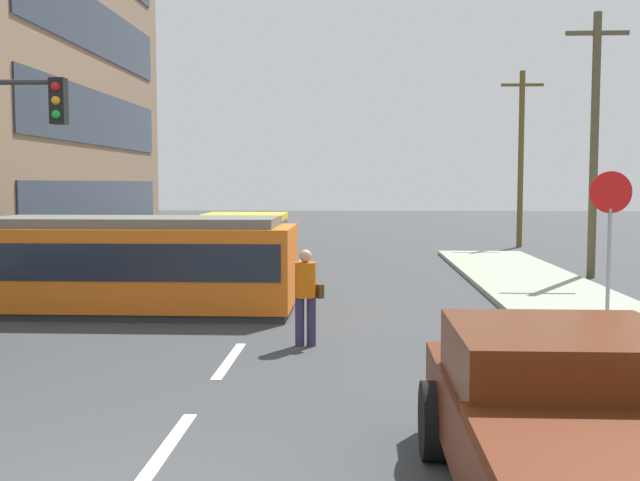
# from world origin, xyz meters

# --- Properties ---
(ground_plane) EXTENTS (120.00, 120.00, 0.00)m
(ground_plane) POSITION_xyz_m (0.00, 10.00, 0.00)
(ground_plane) COLOR #373A3C
(lane_stripe_1) EXTENTS (0.16, 2.40, 0.01)m
(lane_stripe_1) POSITION_xyz_m (0.00, 2.00, 0.01)
(lane_stripe_1) COLOR silver
(lane_stripe_1) RESTS_ON ground
(lane_stripe_2) EXTENTS (0.16, 2.40, 0.01)m
(lane_stripe_2) POSITION_xyz_m (0.00, 6.00, 0.01)
(lane_stripe_2) COLOR silver
(lane_stripe_2) RESTS_ON ground
(lane_stripe_3) EXTENTS (0.16, 2.40, 0.01)m
(lane_stripe_3) POSITION_xyz_m (0.00, 16.32, 0.01)
(lane_stripe_3) COLOR silver
(lane_stripe_3) RESTS_ON ground
(lane_stripe_4) EXTENTS (0.16, 2.40, 0.01)m
(lane_stripe_4) POSITION_xyz_m (0.00, 22.32, 0.01)
(lane_stripe_4) COLOR silver
(lane_stripe_4) RESTS_ON ground
(streetcar_tram) EXTENTS (6.84, 2.55, 2.07)m
(streetcar_tram) POSITION_xyz_m (-2.78, 10.32, 1.07)
(streetcar_tram) COLOR orange
(streetcar_tram) RESTS_ON ground
(city_bus) EXTENTS (2.62, 5.28, 1.85)m
(city_bus) POSITION_xyz_m (-1.47, 16.27, 1.06)
(city_bus) COLOR yellow
(city_bus) RESTS_ON ground
(pedestrian_crossing) EXTENTS (0.50, 0.36, 1.67)m
(pedestrian_crossing) POSITION_xyz_m (1.14, 7.12, 0.94)
(pedestrian_crossing) COLOR #2F2847
(pedestrian_crossing) RESTS_ON ground
(pickup_truck_parked) EXTENTS (2.29, 5.00, 1.55)m
(pickup_truck_parked) POSITION_xyz_m (3.81, 0.44, 0.80)
(pickup_truck_parked) COLOR #511E0D
(pickup_truck_parked) RESTS_ON ground
(parked_sedan_far) EXTENTS (2.10, 4.35, 1.19)m
(parked_sedan_far) POSITION_xyz_m (-4.89, 14.28, 0.62)
(parked_sedan_far) COLOR silver
(parked_sedan_far) RESTS_ON ground
(stop_sign) EXTENTS (0.76, 0.07, 2.88)m
(stop_sign) POSITION_xyz_m (6.59, 8.21, 2.19)
(stop_sign) COLOR gray
(stop_sign) RESTS_ON sidewalk_curb_right
(utility_pole_mid) EXTENTS (1.80, 0.24, 7.74)m
(utility_pole_mid) POSITION_xyz_m (8.94, 16.83, 4.05)
(utility_pole_mid) COLOR brown
(utility_pole_mid) RESTS_ON ground
(utility_pole_far) EXTENTS (1.80, 0.24, 7.61)m
(utility_pole_far) POSITION_xyz_m (9.09, 27.41, 3.99)
(utility_pole_far) COLOR brown
(utility_pole_far) RESTS_ON ground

